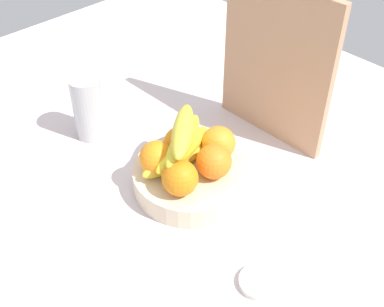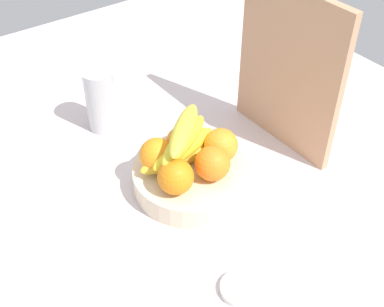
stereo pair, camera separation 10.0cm
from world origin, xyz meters
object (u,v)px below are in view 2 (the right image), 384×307
object	(u,v)px
jar_lid	(241,289)
orange_back_right	(176,177)
orange_center	(183,143)
thermos_tumbler	(101,100)
orange_back_left	(157,155)
fruit_bowl	(192,177)
orange_front_right	(221,145)
banana_bunch	(182,144)
cutting_board	(288,70)
orange_front_left	(211,164)

from	to	relation	value
jar_lid	orange_back_right	bearing A→B (deg)	174.33
orange_center	jar_lid	xyz separation A→B (cm)	(30.10, -9.30, -7.77)
thermos_tumbler	jar_lid	world-z (taller)	thermos_tumbler
orange_back_left	thermos_tumbler	world-z (taller)	thermos_tumbler
orange_center	thermos_tumbler	distance (cm)	25.15
fruit_bowl	jar_lid	world-z (taller)	fruit_bowl
orange_front_right	banana_bunch	distance (cm)	8.21
fruit_bowl	orange_center	distance (cm)	7.40
banana_bunch	cutting_board	size ratio (longest dim) A/B	0.51
banana_bunch	thermos_tumbler	size ratio (longest dim) A/B	1.21
fruit_bowl	cutting_board	xyz separation A→B (cm)	(-1.19, 26.09, 15.60)
fruit_bowl	orange_center	world-z (taller)	orange_center
banana_bunch	jar_lid	size ratio (longest dim) A/B	2.51
orange_front_left	orange_back_left	world-z (taller)	same
thermos_tumbler	jar_lid	distance (cm)	55.13
orange_back_left	cutting_board	distance (cm)	33.27
orange_back_left	orange_back_right	xyz separation A→B (cm)	(7.38, -0.60, 0.00)
orange_front_right	thermos_tumbler	size ratio (longest dim) A/B	0.47
fruit_bowl	thermos_tumbler	bearing A→B (deg)	-170.28
orange_front_right	orange_back_left	distance (cm)	13.23
orange_back_right	orange_front_left	bearing A→B (deg)	81.49
thermos_tumbler	cutting_board	bearing A→B (deg)	48.34
fruit_bowl	banana_bunch	bearing A→B (deg)	-160.66
orange_center	orange_back_left	distance (cm)	6.46
orange_center	orange_back_left	world-z (taller)	same
jar_lid	thermos_tumbler	bearing A→B (deg)	176.32
cutting_board	jar_lid	bearing A→B (deg)	-52.88
fruit_bowl	orange_back_right	world-z (taller)	orange_back_right
orange_front_left	orange_center	bearing A→B (deg)	-176.13
thermos_tumbler	banana_bunch	bearing A→B (deg)	8.89
cutting_board	thermos_tumbler	xyz separation A→B (cm)	(-27.61, -31.02, -10.39)
orange_center	orange_front_left	bearing A→B (deg)	3.87
orange_front_right	cutting_board	size ratio (longest dim) A/B	0.20
fruit_bowl	jar_lid	distance (cm)	27.18
orange_back_right	banana_bunch	xyz separation A→B (cm)	(-5.40, 5.42, 1.76)
banana_bunch	thermos_tumbler	world-z (taller)	banana_bunch
banana_bunch	cutting_board	world-z (taller)	cutting_board
orange_center	fruit_bowl	bearing A→B (deg)	-11.27
orange_center	orange_back_right	distance (cm)	10.31
orange_back_right	jar_lid	size ratio (longest dim) A/B	0.96
orange_back_right	thermos_tumbler	world-z (taller)	thermos_tumbler
orange_front_left	orange_back_left	xyz separation A→B (cm)	(-8.53, -7.05, 0.00)
orange_center	orange_back_right	world-z (taller)	same
orange_back_right	thermos_tumbler	distance (cm)	32.01
orange_front_left	cutting_board	xyz separation A→B (cm)	(-5.52, 24.64, 9.66)
orange_center	thermos_tumbler	bearing A→B (deg)	-166.67
orange_front_left	jar_lid	size ratio (longest dim) A/B	0.96
thermos_tumbler	orange_center	bearing A→B (deg)	13.33
orange_back_right	jar_lid	world-z (taller)	orange_back_right
banana_bunch	orange_center	bearing A→B (deg)	142.19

